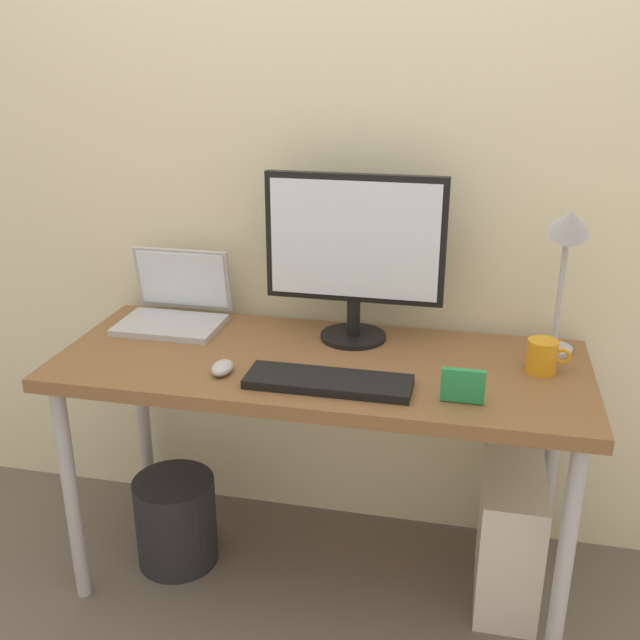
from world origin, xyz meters
The scene contains 12 objects.
ground_plane centered at (0.00, 0.00, 0.00)m, with size 6.00×6.00×0.00m, color #665B51.
back_wall centered at (0.00, 0.37, 1.30)m, with size 4.40×0.04×2.60m, color beige.
desk centered at (0.00, 0.00, 0.69)m, with size 1.51×0.61×0.76m.
monitor centered at (0.07, 0.17, 1.04)m, with size 0.53×0.20×0.50m.
laptop centered at (-0.52, 0.19, 0.81)m, with size 0.32×0.26×0.23m.
desk_lamp centered at (0.66, 0.17, 1.08)m, with size 0.11×0.16×0.46m.
keyboard centered at (0.06, -0.17, 0.77)m, with size 0.44×0.14×0.02m, color black.
mouse centered at (-0.24, -0.15, 0.77)m, with size 0.06×0.09×0.03m, color #B2B2B7.
coffee_mug centered at (0.61, 0.05, 0.80)m, with size 0.12×0.08×0.09m.
photo_frame centered at (0.41, -0.19, 0.80)m, with size 0.11×0.02×0.09m, color #268C4C.
computer_tower centered at (0.58, 0.03, 0.21)m, with size 0.18×0.36×0.42m, color silver.
wastebasket centered at (-0.47, -0.03, 0.15)m, with size 0.26×0.26×0.30m, color #232328.
Camera 1 is at (0.42, -1.89, 1.61)m, focal length 41.47 mm.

